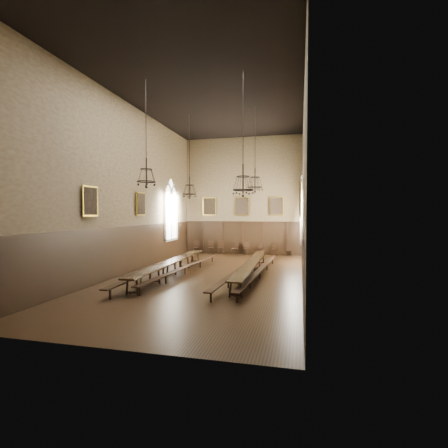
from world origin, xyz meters
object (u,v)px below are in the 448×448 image
(bench_right_outer, at_px, (260,272))
(chandelier_back_left, at_px, (190,189))
(chair_4, at_px, (247,251))
(chandelier_front_right, at_px, (243,182))
(table_left, at_px, (171,268))
(chair_7, at_px, (289,253))
(bench_left_outer, at_px, (163,269))
(chair_0, at_px, (196,250))
(chair_3, at_px, (234,251))
(chair_2, at_px, (221,250))
(bench_left_inner, at_px, (185,269))
(bench_right_inner, at_px, (241,271))
(chandelier_back_right, at_px, (255,182))
(chair_1, at_px, (211,250))
(chandelier_front_left, at_px, (146,175))
(table_right, at_px, (251,270))
(chair_6, at_px, (275,252))
(chair_5, at_px, (260,252))

(bench_right_outer, bearing_deg, chandelier_back_left, 150.40)
(chair_4, bearing_deg, chandelier_front_right, -92.04)
(table_left, bearing_deg, chandelier_front_right, -28.78)
(bench_right_outer, distance_m, chair_7, 8.57)
(bench_left_outer, distance_m, bench_right_outer, 4.96)
(bench_right_outer, xyz_separation_m, chair_4, (-2.03, 8.43, 0.01))
(table_left, bearing_deg, bench_left_outer, -168.64)
(bench_right_outer, relative_size, chair_0, 10.00)
(chair_4, height_order, chair_7, chair_4)
(chair_4, bearing_deg, bench_left_outer, -119.00)
(chair_3, xyz_separation_m, chair_7, (4.09, 0.02, -0.03))
(bench_right_outer, bearing_deg, chair_0, 125.63)
(chair_2, xyz_separation_m, chair_3, (1.06, 0.02, -0.02))
(bench_left_inner, height_order, bench_right_outer, bench_right_outer)
(bench_left_inner, bearing_deg, chair_4, 77.72)
(bench_left_inner, bearing_deg, chandelier_back_left, 104.18)
(bench_right_inner, relative_size, chandelier_back_right, 2.25)
(bench_left_outer, xyz_separation_m, chair_1, (0.10, 8.76, -0.00))
(chandelier_back_right, relative_size, chandelier_front_left, 0.99)
(chair_2, bearing_deg, table_right, -80.13)
(table_right, bearing_deg, bench_left_inner, -176.95)
(chair_3, relative_size, chair_4, 1.00)
(bench_left_outer, height_order, chair_0, chair_0)
(chandelier_front_right, bearing_deg, chair_6, 87.54)
(chair_3, bearing_deg, bench_left_outer, -88.30)
(chair_0, height_order, chair_6, chair_6)
(chair_0, relative_size, chandelier_back_left, 0.20)
(bench_left_outer, bearing_deg, bench_right_inner, 4.51)
(bench_right_inner, relative_size, chair_0, 10.41)
(chair_2, bearing_deg, chair_4, -14.27)
(table_right, xyz_separation_m, bench_left_inner, (-3.39, -0.18, -0.08))
(table_left, relative_size, chair_1, 9.30)
(chandelier_front_left, bearing_deg, bench_right_inner, 35.71)
(bench_left_inner, bearing_deg, chandelier_back_right, 32.61)
(table_right, bearing_deg, bench_right_outer, -20.91)
(bench_right_inner, distance_m, chandelier_front_left, 6.47)
(bench_left_inner, distance_m, chair_3, 8.52)
(chair_0, bearing_deg, bench_left_inner, -81.62)
(chair_5, xyz_separation_m, chandelier_back_left, (-3.49, -5.88, 4.36))
(bench_right_inner, xyz_separation_m, chair_0, (-5.09, 8.41, 0.00))
(chair_7, height_order, chandelier_front_left, chandelier_front_left)
(chair_2, bearing_deg, chair_0, 167.46)
(chair_0, xyz_separation_m, chandelier_front_left, (1.37, -11.08, 4.57))
(table_right, distance_m, bench_left_outer, 4.51)
(chandelier_front_left, bearing_deg, chair_1, 90.93)
(bench_left_outer, bearing_deg, table_left, 11.36)
(table_left, height_order, chair_6, chair_6)
(bench_left_outer, bearing_deg, chair_0, 97.08)
(bench_right_outer, bearing_deg, table_left, -177.26)
(bench_left_outer, distance_m, chair_1, 8.76)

